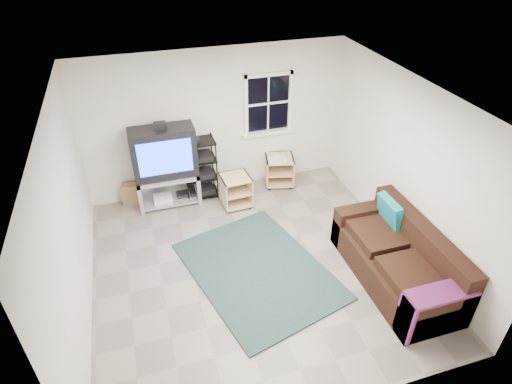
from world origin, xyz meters
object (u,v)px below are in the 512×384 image
object	(u,v)px
av_rack	(200,172)
side_table_right	(279,168)
tv_unit	(165,161)
sofa	(398,261)
side_table_left	(235,189)

from	to	relation	value
av_rack	side_table_right	xyz separation A→B (m)	(1.49, -0.02, -0.17)
tv_unit	av_rack	size ratio (longest dim) A/B	1.36
side_table_right	sofa	bearing A→B (deg)	-75.70
tv_unit	av_rack	world-z (taller)	tv_unit
tv_unit	side_table_right	size ratio (longest dim) A/B	2.55
av_rack	side_table_left	world-z (taller)	av_rack
av_rack	sofa	distance (m)	3.66
side_table_right	sofa	xyz separation A→B (m)	(0.74, -2.89, 0.01)
tv_unit	av_rack	bearing A→B (deg)	5.64
sofa	side_table_right	bearing A→B (deg)	104.30
side_table_left	tv_unit	bearing A→B (deg)	161.07
tv_unit	side_table_left	world-z (taller)	tv_unit
av_rack	sofa	bearing A→B (deg)	-52.57
side_table_left	sofa	bearing A→B (deg)	-55.37
sofa	av_rack	bearing A→B (deg)	127.43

